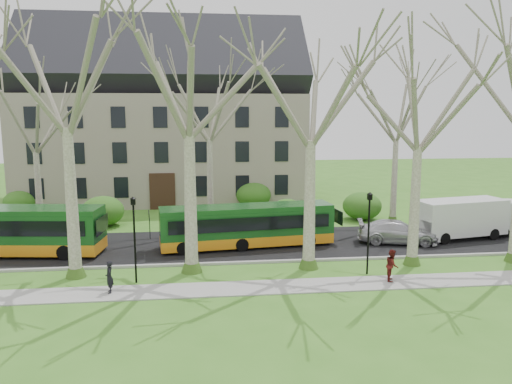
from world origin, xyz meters
TOP-DOWN VIEW (x-y plane):
  - ground at (0.00, 0.00)m, footprint 120.00×120.00m
  - sidewalk at (0.00, -2.50)m, footprint 70.00×2.00m
  - road at (0.00, 5.50)m, footprint 80.00×8.00m
  - curb at (0.00, 1.50)m, footprint 80.00×0.25m
  - building at (-6.00, 24.00)m, footprint 26.50×12.20m
  - tree_row_verge at (0.00, 0.30)m, footprint 49.00×7.00m
  - tree_row_far at (-1.33, 11.00)m, footprint 33.00×7.00m
  - lamp_row at (-0.00, -1.00)m, footprint 36.22×0.22m
  - hedges at (-4.67, 14.00)m, footprint 30.60×8.60m
  - bus_lead at (-14.51, 4.78)m, footprint 12.00×3.81m
  - bus_follow at (0.17, 4.94)m, footprint 11.00×3.52m
  - sedan at (9.94, 4.64)m, footprint 5.42×3.20m
  - van_a at (14.55, 5.32)m, footprint 6.33×3.26m
  - pedestrian_a at (-7.05, -2.43)m, footprint 0.48×0.62m
  - pedestrian_b at (6.83, -2.31)m, footprint 0.84×0.94m

SIDE VIEW (x-z plane):
  - ground at x=0.00m, z-range 0.00..0.00m
  - sidewalk at x=0.00m, z-range 0.00..0.06m
  - road at x=0.00m, z-range 0.00..0.06m
  - curb at x=0.00m, z-range 0.00..0.14m
  - sedan at x=9.94m, z-range 0.06..1.53m
  - pedestrian_a at x=-7.05m, z-range 0.06..1.58m
  - pedestrian_b at x=6.83m, z-range 0.06..1.67m
  - hedges at x=-4.67m, z-range 0.00..2.00m
  - van_a at x=14.55m, z-range 0.06..2.69m
  - bus_follow at x=0.17m, z-range 0.06..2.76m
  - bus_lead at x=-14.51m, z-range 0.06..3.01m
  - lamp_row at x=0.00m, z-range 0.42..4.72m
  - tree_row_far at x=-1.33m, z-range 0.00..12.00m
  - tree_row_verge at x=0.00m, z-range 0.00..14.00m
  - building at x=-6.00m, z-range 0.07..16.07m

